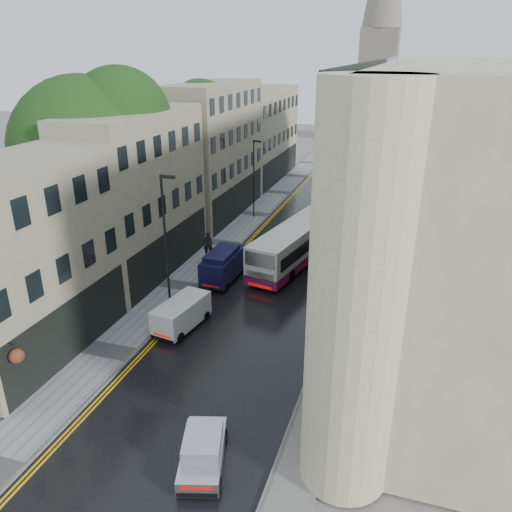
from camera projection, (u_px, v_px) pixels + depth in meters
The scene contains 16 objects.
road at pixel (294, 252), 39.11m from camera, with size 9.00×85.00×0.02m, color black.
left_sidewalk at pixel (225, 244), 40.75m from camera, with size 2.70×85.00×0.12m, color gray.
right_sidewalk at pixel (364, 260), 37.56m from camera, with size 1.80×85.00×0.12m, color slate.
old_shop_row at pixel (193, 163), 41.70m from camera, with size 4.50×56.00×12.00m, color gray, non-canonical shape.
modern_block at pixel (447, 179), 32.21m from camera, with size 8.00×40.00×14.00m, color beige, non-canonical shape.
church_spire at pixel (383, 14), 79.29m from camera, with size 6.40×6.40×40.00m, color gray, non-canonical shape.
tree_near at pixel (89, 175), 33.40m from camera, with size 10.56×10.56×13.89m, color black, non-canonical shape.
tree_far at pixel (179, 152), 45.03m from camera, with size 9.24×9.24×12.46m, color black, non-canonical shape.
cream_bus at pixel (262, 256), 34.57m from camera, with size 2.44×10.75×2.93m, color beige, non-canonical shape.
white_lorry at pixel (330, 213), 42.06m from camera, with size 2.23×7.44×3.90m, color white, non-canonical shape.
silver_hatchback at pixel (179, 475), 17.76m from camera, with size 1.53×3.49×1.31m, color #A8A7AC, non-canonical shape.
white_van at pixel (157, 322), 27.42m from camera, with size 1.62×3.78×1.71m, color silver, non-canonical shape.
navy_van at pixel (203, 271), 32.97m from camera, with size 1.78×4.46×2.27m, color black, non-canonical shape.
pedestrian at pixel (208, 244), 37.67m from camera, with size 0.73×0.48×1.99m, color black.
lamp_post_near at pixel (166, 244), 29.13m from camera, with size 0.92×0.20×8.17m, color black, non-canonical shape.
lamp_post_far at pixel (254, 180), 45.79m from camera, with size 0.80×0.18×7.13m, color black, non-canonical shape.
Camera 1 is at (8.25, -7.93, 14.68)m, focal length 35.00 mm.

